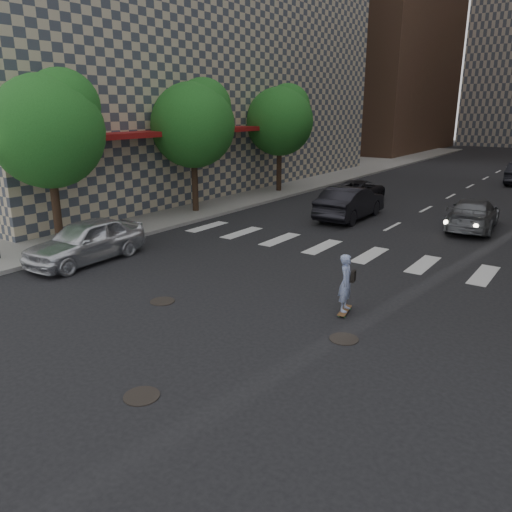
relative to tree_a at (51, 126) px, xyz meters
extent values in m
plane|color=black|center=(9.45, -3.14, -4.65)|extent=(160.00, 160.00, 0.00)
cube|color=gray|center=(-5.05, 16.86, -4.57)|extent=(13.00, 80.00, 0.15)
cube|color=black|center=(-1.75, 6.86, -2.65)|extent=(0.30, 14.00, 4.00)
cube|color=maroon|center=(-0.95, 6.86, -0.55)|extent=(1.60, 14.00, 0.25)
cylinder|color=#382619|center=(-0.05, -0.14, -3.10)|extent=(0.32, 0.32, 2.80)
sphere|color=#1E531B|center=(-0.05, -0.14, -0.20)|extent=(4.20, 4.20, 4.20)
sphere|color=#1E531B|center=(0.15, 0.46, 0.70)|extent=(2.80, 2.80, 2.80)
cylinder|color=#382619|center=(-0.05, 7.86, -3.10)|extent=(0.32, 0.32, 2.80)
sphere|color=#1E531B|center=(-0.05, 7.86, -0.20)|extent=(4.20, 4.20, 4.20)
sphere|color=#1E531B|center=(0.15, 8.46, 0.70)|extent=(2.80, 2.80, 2.80)
cylinder|color=#382619|center=(-0.05, 15.86, -3.10)|extent=(0.32, 0.32, 2.80)
sphere|color=#1E531B|center=(-0.05, 15.86, -0.20)|extent=(4.20, 4.20, 4.20)
sphere|color=#1E531B|center=(0.15, 16.46, 0.70)|extent=(2.80, 2.80, 2.80)
cylinder|color=black|center=(10.65, -5.64, -4.64)|extent=(0.70, 0.70, 0.02)
cylinder|color=black|center=(7.45, -1.94, -4.64)|extent=(0.70, 0.70, 0.02)
cylinder|color=black|center=(12.75, -1.14, -4.64)|extent=(0.70, 0.70, 0.02)
cube|color=brown|center=(12.07, 0.32, -4.57)|extent=(0.36, 0.85, 0.02)
cylinder|color=green|center=(12.06, 0.02, -4.62)|extent=(0.04, 0.06, 0.06)
cylinder|color=green|center=(12.20, 0.04, -4.62)|extent=(0.04, 0.06, 0.06)
cylinder|color=green|center=(11.94, 0.60, -4.62)|extent=(0.04, 0.06, 0.06)
cylinder|color=green|center=(12.09, 0.62, -4.62)|extent=(0.04, 0.06, 0.06)
imported|color=#8F9AD1|center=(12.07, 0.32, -3.78)|extent=(0.48, 0.63, 1.56)
cube|color=black|center=(12.23, 0.40, -3.59)|extent=(0.14, 0.27, 0.30)
imported|color=silver|center=(2.45, -0.72, -3.88)|extent=(1.99, 4.58, 1.54)
imported|color=black|center=(7.08, 11.29, -3.84)|extent=(1.80, 4.94, 1.62)
imported|color=slate|center=(12.57, 12.48, -3.96)|extent=(2.37, 4.91, 1.38)
imported|color=black|center=(5.48, 15.88, -4.01)|extent=(2.37, 4.69, 1.27)
camera|label=1|loc=(17.31, -11.23, 0.70)|focal=35.00mm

